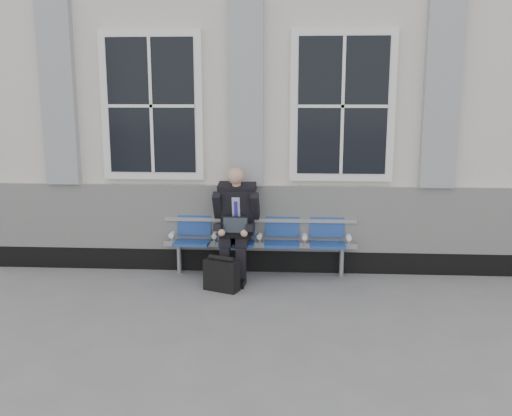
{
  "coord_description": "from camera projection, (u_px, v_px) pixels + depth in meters",
  "views": [
    {
      "loc": [
        -0.3,
        -6.09,
        2.42
      ],
      "look_at": [
        -0.74,
        0.9,
        1.0
      ],
      "focal_mm": 40.0,
      "sensor_mm": 36.0,
      "label": 1
    }
  ],
  "objects": [
    {
      "name": "bench",
      "position": [
        260.0,
        235.0,
        7.65
      ],
      "size": [
        2.6,
        0.47,
        0.91
      ],
      "color": "#9EA0A3",
      "rests_on": "ground"
    },
    {
      "name": "ground",
      "position": [
        316.0,
        312.0,
        6.42
      ],
      "size": [
        70.0,
        70.0,
        0.0
      ],
      "primitive_type": "plane",
      "color": "slate",
      "rests_on": "ground"
    },
    {
      "name": "station_building",
      "position": [
        309.0,
        105.0,
        9.37
      ],
      "size": [
        14.4,
        4.4,
        4.49
      ],
      "color": "beige",
      "rests_on": "ground"
    },
    {
      "name": "businessman",
      "position": [
        236.0,
        219.0,
        7.48
      ],
      "size": [
        0.61,
        0.82,
        1.48
      ],
      "color": "black",
      "rests_on": "ground"
    },
    {
      "name": "briefcase",
      "position": [
        222.0,
        275.0,
        7.07
      ],
      "size": [
        0.47,
        0.33,
        0.44
      ],
      "color": "black",
      "rests_on": "ground"
    }
  ]
}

